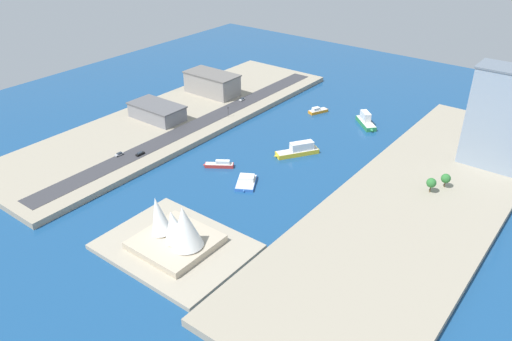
{
  "coord_description": "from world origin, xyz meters",
  "views": [
    {
      "loc": [
        -138.15,
        201.29,
        128.16
      ],
      "look_at": [
        -4.77,
        27.52,
        4.98
      ],
      "focal_mm": 35.42,
      "sensor_mm": 36.0,
      "label": 1
    }
  ],
  "objects_px": {
    "ferry_yellow_fast": "(299,150)",
    "carpark_squat_concrete": "(212,83)",
    "suv_black": "(140,154)",
    "opera_landmark": "(176,230)",
    "tower_tall_glass": "(501,118)",
    "tugboat_red": "(220,165)",
    "van_white": "(242,99)",
    "traffic_light_waterfront": "(228,110)",
    "sedan_silver": "(119,154)",
    "ferry_green_doubledeck": "(366,121)",
    "water_taxi_orange": "(318,111)",
    "catamaran_blue": "(246,181)",
    "warehouse_low_gray": "(157,111)"
  },
  "relations": [
    {
      "from": "ferry_yellow_fast",
      "to": "carpark_squat_concrete",
      "type": "relative_size",
      "value": 0.63
    },
    {
      "from": "suv_black",
      "to": "opera_landmark",
      "type": "relative_size",
      "value": 0.17
    },
    {
      "from": "tower_tall_glass",
      "to": "suv_black",
      "type": "distance_m",
      "value": 184.74
    },
    {
      "from": "tugboat_red",
      "to": "van_white",
      "type": "distance_m",
      "value": 87.18
    },
    {
      "from": "tugboat_red",
      "to": "opera_landmark",
      "type": "xyz_separation_m",
      "value": [
        -32.38,
        62.73,
        8.4
      ]
    },
    {
      "from": "traffic_light_waterfront",
      "to": "ferry_yellow_fast",
      "type": "bearing_deg",
      "value": 169.78
    },
    {
      "from": "carpark_squat_concrete",
      "to": "opera_landmark",
      "type": "xyz_separation_m",
      "value": [
        -102.17,
        135.41,
        -0.6
      ]
    },
    {
      "from": "suv_black",
      "to": "tugboat_red",
      "type": "bearing_deg",
      "value": -152.14
    },
    {
      "from": "tugboat_red",
      "to": "sedan_silver",
      "type": "distance_m",
      "value": 54.31
    },
    {
      "from": "ferry_green_doubledeck",
      "to": "traffic_light_waterfront",
      "type": "height_order",
      "value": "traffic_light_waterfront"
    },
    {
      "from": "water_taxi_orange",
      "to": "ferry_yellow_fast",
      "type": "bearing_deg",
      "value": 111.42
    },
    {
      "from": "ferry_yellow_fast",
      "to": "catamaran_blue",
      "type": "height_order",
      "value": "ferry_yellow_fast"
    },
    {
      "from": "tower_tall_glass",
      "to": "van_white",
      "type": "height_order",
      "value": "tower_tall_glass"
    },
    {
      "from": "ferry_green_doubledeck",
      "to": "water_taxi_orange",
      "type": "bearing_deg",
      "value": 1.82
    },
    {
      "from": "water_taxi_orange",
      "to": "tugboat_red",
      "type": "xyz_separation_m",
      "value": [
        2.63,
        94.3,
        0.07
      ]
    },
    {
      "from": "tugboat_red",
      "to": "ferry_yellow_fast",
      "type": "bearing_deg",
      "value": -123.91
    },
    {
      "from": "tugboat_red",
      "to": "sedan_silver",
      "type": "bearing_deg",
      "value": 30.39
    },
    {
      "from": "water_taxi_orange",
      "to": "sedan_silver",
      "type": "relative_size",
      "value": 2.86
    },
    {
      "from": "ferry_yellow_fast",
      "to": "opera_landmark",
      "type": "bearing_deg",
      "value": 94.21
    },
    {
      "from": "water_taxi_orange",
      "to": "van_white",
      "type": "relative_size",
      "value": 3.13
    },
    {
      "from": "ferry_yellow_fast",
      "to": "suv_black",
      "type": "xyz_separation_m",
      "value": [
        63.42,
        57.53,
        1.37
      ]
    },
    {
      "from": "water_taxi_orange",
      "to": "ferry_yellow_fast",
      "type": "relative_size",
      "value": 0.6
    },
    {
      "from": "ferry_green_doubledeck",
      "to": "sedan_silver",
      "type": "distance_m",
      "value": 148.24
    },
    {
      "from": "van_white",
      "to": "tugboat_red",
      "type": "bearing_deg",
      "value": 121.04
    },
    {
      "from": "catamaran_blue",
      "to": "traffic_light_waterfront",
      "type": "bearing_deg",
      "value": -43.16
    },
    {
      "from": "tugboat_red",
      "to": "suv_black",
      "type": "xyz_separation_m",
      "value": [
        38.4,
        20.3,
        2.68
      ]
    },
    {
      "from": "carpark_squat_concrete",
      "to": "tugboat_red",
      "type": "bearing_deg",
      "value": 133.84
    },
    {
      "from": "carpark_squat_concrete",
      "to": "opera_landmark",
      "type": "distance_m",
      "value": 169.63
    },
    {
      "from": "ferry_green_doubledeck",
      "to": "carpark_squat_concrete",
      "type": "xyz_separation_m",
      "value": [
        106.01,
        22.69,
        7.68
      ]
    },
    {
      "from": "catamaran_blue",
      "to": "tower_tall_glass",
      "type": "bearing_deg",
      "value": -135.76
    },
    {
      "from": "ferry_green_doubledeck",
      "to": "traffic_light_waterfront",
      "type": "bearing_deg",
      "value": 33.84
    },
    {
      "from": "ferry_yellow_fast",
      "to": "catamaran_blue",
      "type": "distance_m",
      "value": 42.17
    },
    {
      "from": "opera_landmark",
      "to": "traffic_light_waterfront",
      "type": "bearing_deg",
      "value": -58.86
    },
    {
      "from": "catamaran_blue",
      "to": "tower_tall_glass",
      "type": "distance_m",
      "value": 129.51
    },
    {
      "from": "ferry_yellow_fast",
      "to": "tower_tall_glass",
      "type": "distance_m",
      "value": 102.25
    },
    {
      "from": "tugboat_red",
      "to": "catamaran_blue",
      "type": "relative_size",
      "value": 0.85
    },
    {
      "from": "ferry_yellow_fast",
      "to": "traffic_light_waterfront",
      "type": "height_order",
      "value": "traffic_light_waterfront"
    },
    {
      "from": "tower_tall_glass",
      "to": "warehouse_low_gray",
      "type": "relative_size",
      "value": 1.47
    },
    {
      "from": "ferry_green_doubledeck",
      "to": "tower_tall_glass",
      "type": "relative_size",
      "value": 0.37
    },
    {
      "from": "van_white",
      "to": "sedan_silver",
      "type": "bearing_deg",
      "value": 88.96
    },
    {
      "from": "ferry_yellow_fast",
      "to": "sedan_silver",
      "type": "bearing_deg",
      "value": 42.01
    },
    {
      "from": "traffic_light_waterfront",
      "to": "warehouse_low_gray",
      "type": "bearing_deg",
      "value": 40.82
    },
    {
      "from": "suv_black",
      "to": "traffic_light_waterfront",
      "type": "distance_m",
      "value": 68.45
    },
    {
      "from": "tower_tall_glass",
      "to": "sedan_silver",
      "type": "distance_m",
      "value": 195.62
    },
    {
      "from": "water_taxi_orange",
      "to": "catamaran_blue",
      "type": "xyz_separation_m",
      "value": [
        -19.12,
        99.09,
        -0.08
      ]
    },
    {
      "from": "ferry_yellow_fast",
      "to": "carpark_squat_concrete",
      "type": "distance_m",
      "value": 101.52
    },
    {
      "from": "opera_landmark",
      "to": "ferry_yellow_fast",
      "type": "bearing_deg",
      "value": -85.79
    },
    {
      "from": "suv_black",
      "to": "ferry_green_doubledeck",
      "type": "bearing_deg",
      "value": -122.83
    },
    {
      "from": "ferry_yellow_fast",
      "to": "opera_landmark",
      "type": "xyz_separation_m",
      "value": [
        -7.35,
        99.96,
        7.09
      ]
    },
    {
      "from": "water_taxi_orange",
      "to": "warehouse_low_gray",
      "type": "height_order",
      "value": "warehouse_low_gray"
    }
  ]
}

